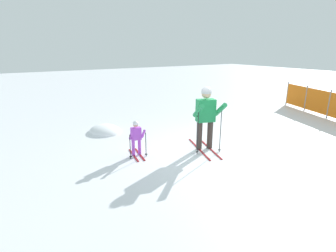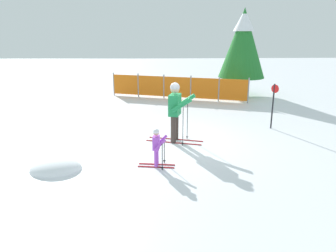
% 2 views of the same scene
% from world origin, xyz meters
% --- Properties ---
extents(ground_plane, '(60.00, 60.00, 0.00)m').
position_xyz_m(ground_plane, '(0.00, 0.00, 0.00)').
color(ground_plane, white).
extents(skier_adult, '(1.74, 0.95, 1.81)m').
position_xyz_m(skier_adult, '(-0.15, -0.12, 1.08)').
color(skier_adult, maroon).
rests_on(skier_adult, ground_plane).
extents(skier_child, '(0.93, 0.49, 0.98)m').
position_xyz_m(skier_child, '(-0.74, -1.99, 0.56)').
color(skier_child, maroon).
rests_on(skier_child, ground_plane).
extents(snow_mound, '(1.24, 1.05, 0.50)m').
position_xyz_m(snow_mound, '(-3.22, -2.08, 0.00)').
color(snow_mound, white).
rests_on(snow_mound, ground_plane).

